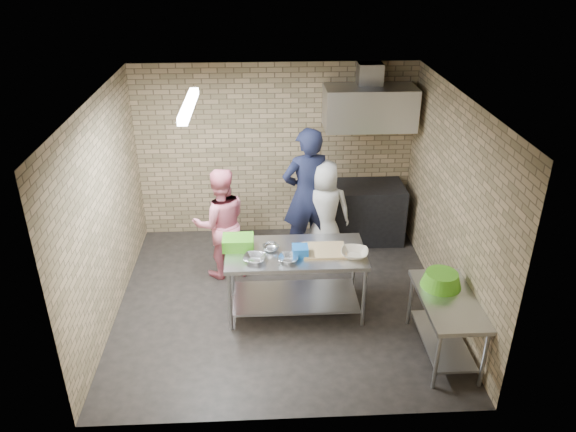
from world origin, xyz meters
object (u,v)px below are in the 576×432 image
object	(u,v)px
blue_tub	(300,251)
man_navy	(307,195)
side_counter	(445,326)
bottle_green	(397,109)
woman_pink	(221,223)
green_crate	(238,243)
stove	(363,212)
prep_table	(295,281)
green_basin	(441,279)
woman_white	(325,211)

from	to	relation	value
blue_tub	man_navy	world-z (taller)	man_navy
side_counter	bottle_green	world-z (taller)	bottle_green
side_counter	woman_pink	distance (m)	3.20
bottle_green	woman_pink	distance (m)	3.09
green_crate	stove	bearing A→B (deg)	42.30
prep_table	man_navy	size ratio (longest dim) A/B	0.86
prep_table	stove	xyz separation A→B (m)	(1.18, 1.83, 0.02)
green_crate	man_navy	xyz separation A→B (m)	(0.94, 1.21, 0.07)
side_counter	woman_pink	xyz separation A→B (m)	(-2.59, 1.83, 0.42)
green_basin	man_navy	bearing A→B (deg)	124.29
side_counter	stove	distance (m)	2.79
bottle_green	woman_white	bearing A→B (deg)	-145.22
man_navy	woman_white	distance (m)	0.36
prep_table	blue_tub	xyz separation A→B (m)	(0.05, -0.10, 0.49)
prep_table	green_crate	distance (m)	0.87
green_crate	man_navy	bearing A→B (deg)	51.98
blue_tub	man_navy	size ratio (longest dim) A/B	0.10
stove	blue_tub	size ratio (longest dim) A/B	6.32
green_crate	bottle_green	xyz separation A→B (m)	(2.33, 1.95, 1.08)
stove	blue_tub	xyz separation A→B (m)	(-1.13, -1.93, 0.47)
bottle_green	woman_white	size ratio (longest dim) A/B	0.10
green_crate	woman_white	xyz separation A→B (m)	(1.21, 1.17, -0.17)
prep_table	green_basin	bearing A→B (deg)	-22.66
woman_white	side_counter	bearing A→B (deg)	118.62
woman_pink	green_crate	bearing A→B (deg)	95.30
blue_tub	green_basin	world-z (taller)	blue_tub
side_counter	blue_tub	world-z (taller)	blue_tub
side_counter	blue_tub	size ratio (longest dim) A/B	6.32
blue_tub	green_basin	bearing A→B (deg)	-20.14
stove	man_navy	xyz separation A→B (m)	(-0.93, -0.50, 0.55)
woman_pink	bottle_green	bearing A→B (deg)	-169.06
man_navy	woman_white	xyz separation A→B (m)	(0.26, -0.04, -0.24)
green_crate	green_basin	distance (m)	2.44
prep_table	stove	distance (m)	2.18
green_basin	man_navy	distance (m)	2.43
man_navy	side_counter	bearing A→B (deg)	105.46
green_basin	blue_tub	bearing A→B (deg)	159.86
woman_white	woman_pink	bearing A→B (deg)	16.29
green_crate	man_navy	distance (m)	1.54
stove	blue_tub	world-z (taller)	blue_tub
stove	blue_tub	bearing A→B (deg)	-120.32
blue_tub	woman_pink	distance (m)	1.43
man_navy	woman_white	size ratio (longest dim) A/B	1.32
side_counter	woman_white	world-z (taller)	woman_white
prep_table	woman_pink	bearing A→B (deg)	136.72
blue_tub	man_navy	distance (m)	1.44
stove	man_navy	world-z (taller)	man_navy
blue_tub	woman_pink	bearing A→B (deg)	135.18
green_crate	woman_white	bearing A→B (deg)	44.12
green_basin	bottle_green	bearing A→B (deg)	89.58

